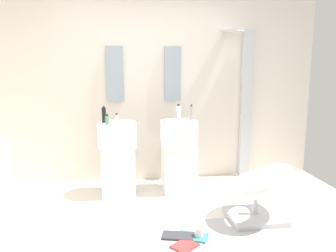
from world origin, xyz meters
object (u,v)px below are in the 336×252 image
at_px(soap_bottle_green, 107,120).
at_px(soap_bottle_black, 104,115).
at_px(soap_bottle_white, 117,120).
at_px(soap_bottle_grey, 191,113).
at_px(pedestal_sink_left, 118,156).
at_px(pedestal_sink_right, 179,154).
at_px(towel_rack, 1,166).
at_px(magazine_charcoal, 178,236).
at_px(coffee_mug, 200,233).
at_px(shower_column, 245,101).
at_px(magazine_red, 185,246).
at_px(lounge_chair, 256,188).
at_px(magazine_teal, 192,237).
at_px(soap_bottle_clear, 178,112).

bearing_deg(soap_bottle_green, soap_bottle_black, 105.18).
bearing_deg(soap_bottle_white, soap_bottle_grey, 11.53).
relative_size(pedestal_sink_left, pedestal_sink_right, 1.00).
bearing_deg(towel_rack, soap_bottle_grey, 19.70).
bearing_deg(magazine_charcoal, soap_bottle_grey, 88.41).
bearing_deg(coffee_mug, shower_column, 57.53).
distance_m(coffee_mug, soap_bottle_white, 1.59).
height_order(pedestal_sink_left, magazine_red, pedestal_sink_left).
bearing_deg(lounge_chair, magazine_teal, -158.73).
bearing_deg(magazine_red, magazine_teal, 16.55).
relative_size(lounge_chair, magazine_red, 5.16).
bearing_deg(pedestal_sink_left, magazine_charcoal, -66.83).
bearing_deg(soap_bottle_green, soap_bottle_grey, 7.55).
xyz_separation_m(lounge_chair, soap_bottle_white, (-1.39, 0.79, 0.62)).
bearing_deg(pedestal_sink_right, lounge_chair, -56.78).
height_order(magazine_red, magazine_charcoal, magazine_charcoal).
xyz_separation_m(magazine_charcoal, magazine_teal, (0.13, -0.03, -0.00)).
bearing_deg(pedestal_sink_right, soap_bottle_grey, 8.99).
xyz_separation_m(soap_bottle_grey, soap_bottle_green, (-1.04, -0.14, -0.04)).
distance_m(pedestal_sink_left, magazine_teal, 1.48).
bearing_deg(soap_bottle_grey, towel_rack, -160.30).
bearing_deg(pedestal_sink_right, magazine_charcoal, -101.50).
distance_m(pedestal_sink_right, magazine_charcoal, 1.32).
bearing_deg(coffee_mug, towel_rack, 163.45).
xyz_separation_m(pedestal_sink_right, lounge_chair, (0.63, -0.96, -0.14)).
xyz_separation_m(magazine_teal, soap_bottle_black, (-0.80, 1.28, 0.98)).
distance_m(pedestal_sink_right, magazine_red, 1.49).
bearing_deg(towel_rack, coffee_mug, -16.55).
xyz_separation_m(towel_rack, soap_bottle_green, (1.02, 0.60, 0.33)).
relative_size(magazine_charcoal, soap_bottle_clear, 1.54).
relative_size(soap_bottle_green, soap_bottle_clear, 0.65).
height_order(magazine_charcoal, coffee_mug, coffee_mug).
bearing_deg(lounge_chair, soap_bottle_clear, 118.44).
height_order(pedestal_sink_left, soap_bottle_black, soap_bottle_black).
bearing_deg(soap_bottle_grey, pedestal_sink_right, -171.01).
xyz_separation_m(coffee_mug, soap_bottle_green, (-0.83, 1.15, 0.90)).
bearing_deg(pedestal_sink_right, magazine_red, -99.00).
bearing_deg(magazine_teal, pedestal_sink_right, 110.73).
xyz_separation_m(magazine_charcoal, soap_bottle_white, (-0.52, 1.05, 0.95)).
bearing_deg(magazine_teal, magazine_red, -99.14).
distance_m(towel_rack, magazine_red, 1.91).
xyz_separation_m(magazine_charcoal, soap_bottle_black, (-0.67, 1.25, 0.98)).
relative_size(shower_column, soap_bottle_green, 16.74).
relative_size(shower_column, magazine_teal, 7.39).
height_order(shower_column, magazine_charcoal, shower_column).
bearing_deg(soap_bottle_white, pedestal_sink_right, 12.06).
height_order(shower_column, magazine_red, shower_column).
height_order(pedestal_sink_left, soap_bottle_white, soap_bottle_white).
bearing_deg(pedestal_sink_left, towel_rack, -147.85).
bearing_deg(lounge_chair, coffee_mug, -155.66).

